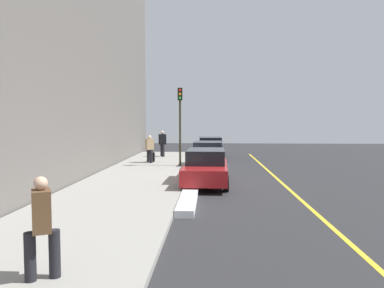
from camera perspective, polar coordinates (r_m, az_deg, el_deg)
ground_plane at (r=16.89m, az=2.68°, el=-5.82°), size 56.00×56.00×0.00m
sidewalk at (r=17.21m, az=-8.42°, el=-5.42°), size 28.00×4.60×0.15m
building_facade at (r=18.36m, az=-17.56°, el=18.39°), size 32.00×0.80×15.00m
lane_stripe_centre at (r=17.18m, az=13.47°, el=-5.74°), size 28.00×0.14×0.01m
snow_bank_curb at (r=13.08m, az=-0.47°, el=-8.13°), size 4.75×0.56×0.22m
parked_car_black at (r=27.78m, az=2.79°, el=-0.51°), size 4.46×2.03×1.51m
parked_car_white at (r=21.91m, az=2.42°, el=-1.63°), size 4.38×2.00×1.51m
parked_car_red at (r=16.16m, az=2.13°, el=-3.53°), size 4.70×1.99×1.51m
pedestrian_tan_coat at (r=23.25m, az=-6.46°, el=-0.61°), size 0.50×0.54×1.70m
pedestrian_black_coat at (r=27.08m, az=-4.52°, el=0.18°), size 0.58×0.58×1.85m
pedestrian_brown_coat at (r=6.77m, az=-21.88°, el=-11.32°), size 0.55×0.53×1.72m
traffic_light_pole at (r=21.51m, az=-1.83°, el=4.67°), size 0.35×0.26×4.46m
rolling_suitcase at (r=23.79m, az=-5.98°, el=-1.98°), size 0.34×0.22×0.95m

